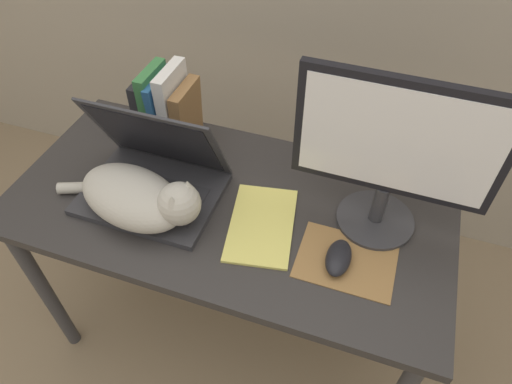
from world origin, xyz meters
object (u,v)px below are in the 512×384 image
laptop (154,177)px  cat (139,198)px  book_row (167,109)px  notepad (262,224)px  external_monitor (394,154)px  computer_mouse (338,258)px

laptop → cat: size_ratio=0.84×
book_row → notepad: bearing=-32.8°
cat → laptop: bearing=96.3°
laptop → cat: laptop is taller
laptop → external_monitor: (0.59, 0.09, 0.19)m
cat → external_monitor: (0.58, 0.18, 0.17)m
cat → computer_mouse: cat is taller
cat → book_row: 0.32m
computer_mouse → book_row: (-0.59, 0.30, 0.09)m
laptop → computer_mouse: size_ratio=3.30×
external_monitor → book_row: (-0.66, 0.13, -0.12)m
external_monitor → notepad: external_monitor is taller
cat → book_row: size_ratio=1.76×
cat → computer_mouse: (0.52, 0.02, -0.05)m
laptop → computer_mouse: (0.53, -0.08, -0.03)m
laptop → book_row: bearing=105.4°
book_row → laptop: bearing=-74.6°
laptop → computer_mouse: 0.54m
external_monitor → book_row: 0.68m
cat → notepad: (0.31, 0.07, -0.06)m
laptop → computer_mouse: bearing=-8.1°
laptop → notepad: size_ratio=1.27×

